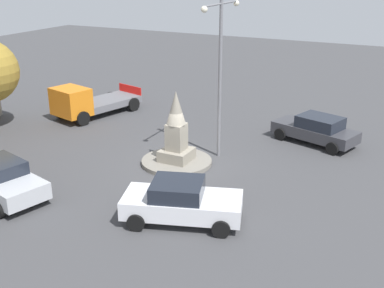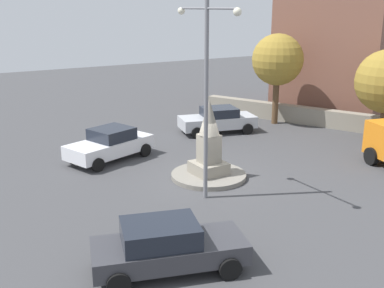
# 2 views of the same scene
# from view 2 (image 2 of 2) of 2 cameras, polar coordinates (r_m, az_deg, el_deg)

# --- Properties ---
(ground_plane) EXTENTS (80.00, 80.00, 0.00)m
(ground_plane) POSITION_cam_2_polar(r_m,az_deg,el_deg) (20.61, 2.04, -4.10)
(ground_plane) COLOR #424244
(traffic_island) EXTENTS (3.29, 3.29, 0.20)m
(traffic_island) POSITION_cam_2_polar(r_m,az_deg,el_deg) (20.58, 2.04, -3.85)
(traffic_island) COLOR gray
(traffic_island) RESTS_ON ground
(monument) EXTENTS (1.37, 1.37, 3.30)m
(monument) POSITION_cam_2_polar(r_m,az_deg,el_deg) (20.11, 2.09, 0.21)
(monument) COLOR gray
(monument) RESTS_ON traffic_island
(streetlamp) EXTENTS (3.82, 0.28, 7.62)m
(streetlamp) POSITION_cam_2_polar(r_m,az_deg,el_deg) (17.26, 1.76, 7.82)
(streetlamp) COLOR slate
(streetlamp) RESTS_ON ground
(car_silver_parked_left) EXTENTS (2.96, 4.77, 1.50)m
(car_silver_parked_left) POSITION_cam_2_polar(r_m,az_deg,el_deg) (27.77, 3.16, 2.97)
(car_silver_parked_left) COLOR #B7BABF
(car_silver_parked_left) RESTS_ON ground
(car_dark_grey_approaching) EXTENTS (2.95, 4.65, 1.49)m
(car_dark_grey_approaching) POSITION_cam_2_polar(r_m,az_deg,el_deg) (13.46, -3.10, -12.30)
(car_dark_grey_approaching) COLOR #38383D
(car_dark_grey_approaching) RESTS_ON ground
(car_white_near_island) EXTENTS (3.09, 4.63, 1.56)m
(car_white_near_island) POSITION_cam_2_polar(r_m,az_deg,el_deg) (23.11, -9.94, -0.00)
(car_white_near_island) COLOR silver
(car_white_near_island) RESTS_ON ground
(stone_boundary_wall) EXTENTS (13.65, 6.54, 1.08)m
(stone_boundary_wall) POSITION_cam_2_polar(r_m,az_deg,el_deg) (30.64, 13.97, 3.35)
(stone_boundary_wall) COLOR gray
(stone_boundary_wall) RESTS_ON ground
(corner_building) EXTENTS (9.71, 10.16, 9.44)m
(corner_building) POSITION_cam_2_polar(r_m,az_deg,el_deg) (35.20, 17.72, 11.60)
(corner_building) COLOR brown
(corner_building) RESTS_ON ground
(tree_near_wall) EXTENTS (3.18, 3.18, 5.65)m
(tree_near_wall) POSITION_cam_2_polar(r_m,az_deg,el_deg) (29.85, 10.38, 10.01)
(tree_near_wall) COLOR brown
(tree_near_wall) RESTS_ON ground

